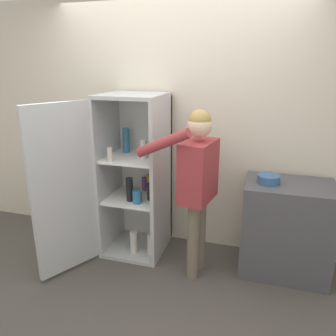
% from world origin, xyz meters
% --- Properties ---
extents(ground_plane, '(12.00, 12.00, 0.00)m').
position_xyz_m(ground_plane, '(0.00, 0.00, 0.00)').
color(ground_plane, '#4C4742').
extents(wall_back, '(7.00, 0.06, 2.55)m').
position_xyz_m(wall_back, '(0.00, 0.98, 1.27)').
color(wall_back, beige).
rests_on(wall_back, ground_plane).
extents(refrigerator, '(0.93, 1.14, 1.64)m').
position_xyz_m(refrigerator, '(-0.45, 0.55, 0.81)').
color(refrigerator, '#B7BABC').
rests_on(refrigerator, ground_plane).
extents(person, '(0.66, 0.54, 1.55)m').
position_xyz_m(person, '(0.34, 0.38, 0.98)').
color(person, '#726656').
rests_on(person, ground_plane).
extents(counter, '(0.79, 0.55, 0.89)m').
position_xyz_m(counter, '(1.14, 0.65, 0.44)').
color(counter, '#4C4C51').
rests_on(counter, ground_plane).
extents(bowl, '(0.20, 0.20, 0.07)m').
position_xyz_m(bowl, '(0.94, 0.62, 0.92)').
color(bowl, '#335B8E').
rests_on(bowl, counter).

